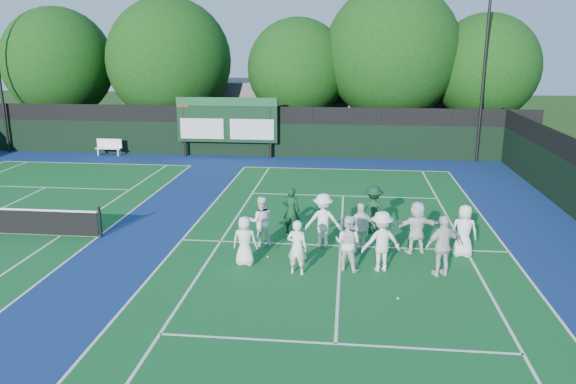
# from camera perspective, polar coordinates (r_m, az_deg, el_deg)

# --- Properties ---
(ground) EXTENTS (120.00, 120.00, 0.00)m
(ground) POSITION_cam_1_polar(r_m,az_deg,el_deg) (18.11, 5.31, -6.59)
(ground) COLOR #18380F
(ground) RESTS_ON ground
(court_apron) EXTENTS (34.00, 32.00, 0.01)m
(court_apron) POSITION_cam_1_polar(r_m,az_deg,el_deg) (20.02, -12.13, -4.74)
(court_apron) COLOR navy
(court_apron) RESTS_ON ground
(near_court) EXTENTS (11.05, 23.85, 0.01)m
(near_court) POSITION_cam_1_polar(r_m,az_deg,el_deg) (19.04, 5.36, -5.47)
(near_court) COLOR #115322
(near_court) RESTS_ON ground
(back_fence) EXTENTS (34.00, 0.08, 3.00)m
(back_fence) POSITION_cam_1_polar(r_m,az_deg,el_deg) (33.84, -4.38, 5.92)
(back_fence) COLOR black
(back_fence) RESTS_ON ground
(scoreboard) EXTENTS (6.00, 0.21, 3.55)m
(scoreboard) POSITION_cam_1_polar(r_m,az_deg,el_deg) (33.52, -6.25, 7.23)
(scoreboard) COLOR black
(scoreboard) RESTS_ON ground
(clubhouse) EXTENTS (18.00, 6.00, 4.00)m
(clubhouse) POSITION_cam_1_polar(r_m,az_deg,el_deg) (41.17, 3.20, 8.45)
(clubhouse) COLOR slate
(clubhouse) RESTS_ON ground
(light_pole_right) EXTENTS (1.20, 0.30, 10.12)m
(light_pole_right) POSITION_cam_1_polar(r_m,az_deg,el_deg) (33.38, 19.47, 13.55)
(light_pole_right) COLOR black
(light_pole_right) RESTS_ON ground
(bench) EXTENTS (1.57, 0.45, 0.99)m
(bench) POSITION_cam_1_polar(r_m,az_deg,el_deg) (35.84, -17.71, 4.43)
(bench) COLOR white
(bench) RESTS_ON ground
(tree_a) EXTENTS (7.24, 7.24, 8.95)m
(tree_a) POSITION_cam_1_polar(r_m,az_deg,el_deg) (41.21, -22.05, 11.80)
(tree_a) COLOR black
(tree_a) RESTS_ON ground
(tree_b) EXTENTS (8.04, 8.04, 9.54)m
(tree_b) POSITION_cam_1_polar(r_m,az_deg,el_deg) (38.25, -11.71, 12.65)
(tree_b) COLOR black
(tree_b) RESTS_ON ground
(tree_c) EXTENTS (6.38, 6.38, 8.22)m
(tree_c) POSITION_cam_1_polar(r_m,az_deg,el_deg) (36.62, 1.23, 12.15)
(tree_c) COLOR black
(tree_c) RESTS_ON ground
(tree_d) EXTENTS (8.40, 8.40, 10.22)m
(tree_d) POSITION_cam_1_polar(r_m,az_deg,el_deg) (36.54, 10.75, 13.38)
(tree_d) COLOR black
(tree_d) RESTS_ON ground
(tree_e) EXTENTS (6.56, 6.56, 8.43)m
(tree_e) POSITION_cam_1_polar(r_m,az_deg,el_deg) (37.42, 19.57, 11.56)
(tree_e) COLOR black
(tree_e) RESTS_ON ground
(tennis_ball_0) EXTENTS (0.07, 0.07, 0.07)m
(tennis_ball_0) POSITION_cam_1_polar(r_m,az_deg,el_deg) (17.96, -2.05, -6.61)
(tennis_ball_0) COLOR yellow
(tennis_ball_0) RESTS_ON ground
(tennis_ball_1) EXTENTS (0.07, 0.07, 0.07)m
(tennis_ball_1) POSITION_cam_1_polar(r_m,az_deg,el_deg) (20.46, 14.51, -4.36)
(tennis_ball_1) COLOR yellow
(tennis_ball_1) RESTS_ON ground
(tennis_ball_2) EXTENTS (0.07, 0.07, 0.07)m
(tennis_ball_2) POSITION_cam_1_polar(r_m,az_deg,el_deg) (15.49, 11.12, -10.55)
(tennis_ball_2) COLOR yellow
(tennis_ball_2) RESTS_ON ground
(tennis_ball_3) EXTENTS (0.07, 0.07, 0.07)m
(tennis_ball_3) POSITION_cam_1_polar(r_m,az_deg,el_deg) (19.95, -0.08, -4.36)
(tennis_ball_3) COLOR yellow
(tennis_ball_3) RESTS_ON ground
(tennis_ball_4) EXTENTS (0.07, 0.07, 0.07)m
(tennis_ball_4) POSITION_cam_1_polar(r_m,az_deg,el_deg) (19.41, 11.25, -5.22)
(tennis_ball_4) COLOR yellow
(tennis_ball_4) RESTS_ON ground
(tennis_ball_5) EXTENTS (0.07, 0.07, 0.07)m
(tennis_ball_5) POSITION_cam_1_polar(r_m,az_deg,el_deg) (17.59, 9.55, -7.29)
(tennis_ball_5) COLOR yellow
(tennis_ball_5) RESTS_ON ground
(player_front_0) EXTENTS (0.78, 0.52, 1.55)m
(player_front_0) POSITION_cam_1_polar(r_m,az_deg,el_deg) (17.21, -4.41, -4.98)
(player_front_0) COLOR white
(player_front_0) RESTS_ON ground
(player_front_1) EXTENTS (0.67, 0.50, 1.66)m
(player_front_1) POSITION_cam_1_polar(r_m,az_deg,el_deg) (16.49, 0.93, -5.64)
(player_front_1) COLOR white
(player_front_1) RESTS_ON ground
(player_front_2) EXTENTS (1.01, 0.91, 1.70)m
(player_front_2) POSITION_cam_1_polar(r_m,az_deg,el_deg) (16.88, 6.10, -5.16)
(player_front_2) COLOR white
(player_front_2) RESTS_ON ground
(player_front_3) EXTENTS (1.33, 0.98, 1.84)m
(player_front_3) POSITION_cam_1_polar(r_m,az_deg,el_deg) (16.95, 9.46, -4.96)
(player_front_3) COLOR white
(player_front_3) RESTS_ON ground
(player_front_4) EXTENTS (1.16, 0.78, 1.84)m
(player_front_4) POSITION_cam_1_polar(r_m,az_deg,el_deg) (16.94, 15.47, -5.32)
(player_front_4) COLOR silver
(player_front_4) RESTS_ON ground
(player_back_0) EXTENTS (0.92, 0.77, 1.69)m
(player_back_0) POSITION_cam_1_polar(r_m,az_deg,el_deg) (18.82, -2.75, -2.97)
(player_back_0) COLOR white
(player_back_0) RESTS_ON ground
(player_back_1) EXTENTS (1.24, 0.78, 1.83)m
(player_back_1) POSITION_cam_1_polar(r_m,az_deg,el_deg) (18.68, 3.58, -2.90)
(player_back_1) COLOR white
(player_back_1) RESTS_ON ground
(player_back_2) EXTENTS (1.04, 0.60, 1.66)m
(player_back_2) POSITION_cam_1_polar(r_m,az_deg,el_deg) (18.33, 7.40, -3.62)
(player_back_2) COLOR white
(player_back_2) RESTS_ON ground
(player_back_3) EXTENTS (1.68, 0.89, 1.73)m
(player_back_3) POSITION_cam_1_polar(r_m,az_deg,el_deg) (18.60, 12.93, -3.50)
(player_back_3) COLOR white
(player_back_3) RESTS_ON ground
(player_back_4) EXTENTS (0.87, 0.60, 1.70)m
(player_back_4) POSITION_cam_1_polar(r_m,az_deg,el_deg) (18.67, 17.44, -3.80)
(player_back_4) COLOR white
(player_back_4) RESTS_ON ground
(coach_left) EXTENTS (0.67, 0.50, 1.69)m
(coach_left) POSITION_cam_1_polar(r_m,az_deg,el_deg) (19.95, 0.33, -1.91)
(coach_left) COLOR #0D3219
(coach_left) RESTS_ON ground
(coach_right) EXTENTS (1.24, 0.87, 1.74)m
(coach_right) POSITION_cam_1_polar(r_m,az_deg,el_deg) (20.20, 8.68, -1.79)
(coach_right) COLOR #0E351D
(coach_right) RESTS_ON ground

